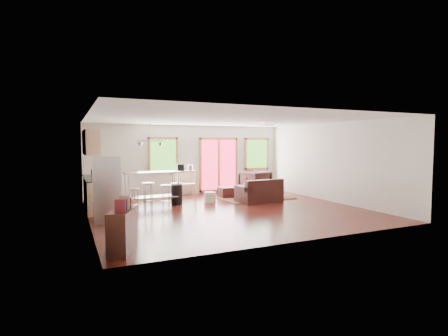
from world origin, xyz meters
name	(u,v)px	position (x,y,z in m)	size (l,w,h in m)	color
floor	(228,211)	(0.00, 0.00, -0.01)	(7.50, 7.00, 0.02)	#38100B
ceiling	(228,119)	(0.00, 0.00, 2.61)	(7.50, 7.00, 0.02)	silver
back_wall	(189,160)	(0.00, 3.51, 1.30)	(7.50, 0.02, 2.60)	beige
left_wall	(87,169)	(-3.76, 0.00, 1.30)	(0.02, 7.00, 2.60)	beige
right_wall	(332,162)	(3.76, 0.00, 1.30)	(0.02, 7.00, 2.60)	beige
front_wall	(305,175)	(0.00, -3.51, 1.30)	(7.50, 0.02, 2.60)	beige
window_left	(163,155)	(-1.00, 3.46, 1.50)	(1.10, 0.05, 1.30)	#2E5D1B
french_doors	(219,165)	(1.20, 3.46, 1.10)	(1.60, 0.05, 2.10)	#BF1E3E
window_right	(257,154)	(2.90, 3.46, 1.50)	(1.10, 0.05, 1.30)	#2E5D1B
rug	(253,197)	(1.80, 1.80, 0.01)	(2.48, 1.91, 0.02)	#485730
loveseat	(260,193)	(1.54, 0.86, 0.30)	(1.49, 0.93, 0.76)	black
coffee_table	(250,186)	(1.82, 2.06, 0.36)	(1.21, 0.98, 0.42)	#381A12
armchair	(254,181)	(2.26, 2.50, 0.49)	(0.95, 0.89, 0.97)	black
ottoman	(227,192)	(0.97, 2.20, 0.18)	(0.55, 0.55, 0.37)	black
pouf	(210,197)	(0.03, 1.48, 0.17)	(0.39, 0.39, 0.34)	white
vase	(246,183)	(1.55, 1.82, 0.53)	(0.26, 0.27, 0.35)	silver
book	(260,182)	(2.12, 1.86, 0.54)	(0.21, 0.03, 0.28)	maroon
cabinets	(94,178)	(-3.49, 1.70, 0.93)	(0.64, 2.24, 2.30)	tan
refrigerator	(107,189)	(-3.32, -0.07, 0.80)	(0.68, 0.65, 1.60)	#B7BABC
island	(152,182)	(-1.83, 1.60, 0.73)	(1.71, 0.78, 1.05)	#B7BABC
cup	(171,173)	(-1.29, 1.37, 1.02)	(0.13, 0.10, 0.13)	silver
bar_stool_a	(134,195)	(-2.53, 0.87, 0.49)	(0.41, 0.41, 0.66)	#B7BABC
bar_stool_b	(148,189)	(-2.04, 1.24, 0.57)	(0.37, 0.37, 0.77)	#B7BABC
bar_stool_c	(166,191)	(-1.55, 1.06, 0.52)	(0.40, 0.40, 0.70)	#B7BABC
trash_can	(177,194)	(-1.07, 1.55, 0.34)	(0.43, 0.43, 0.68)	black
kitchen_cart	(185,174)	(-0.30, 3.15, 0.80)	(0.77, 0.50, 1.18)	tan
bookshelf	(122,230)	(-3.35, -2.78, 0.40)	(0.64, 0.92, 1.01)	#381A12
ceiling_flush	(266,124)	(1.60, 0.60, 2.53)	(0.35, 0.35, 0.12)	white
pendant_light	(150,144)	(-1.90, 1.50, 1.90)	(0.80, 0.18, 0.79)	gray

